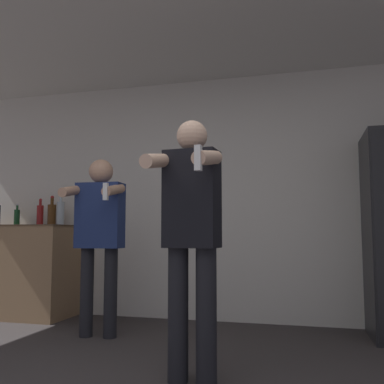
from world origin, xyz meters
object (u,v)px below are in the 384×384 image
at_px(bottle_dark_rum, 52,214).
at_px(person_man_side, 100,228).
at_px(bottle_clear_vodka, 40,214).
at_px(person_woman_foreground, 191,228).
at_px(bottle_short_whiskey, 60,212).
at_px(bottle_red_label, 17,217).

relative_size(bottle_dark_rum, person_man_side, 0.21).
height_order(bottle_clear_vodka, person_woman_foreground, person_woman_foreground).
bearing_deg(person_woman_foreground, bottle_short_whiskey, 139.92).
bearing_deg(bottle_short_whiskey, bottle_dark_rum, -180.00).
height_order(bottle_short_whiskey, person_man_side, person_man_side).
distance_m(bottle_short_whiskey, bottle_dark_rum, 0.11).
bearing_deg(person_man_side, bottle_short_whiskey, 139.44).
height_order(bottle_dark_rum, person_man_side, person_man_side).
distance_m(bottle_short_whiskey, bottle_red_label, 0.56).
bearing_deg(person_woman_foreground, person_man_side, 140.31).
bearing_deg(bottle_clear_vodka, person_woman_foreground, -36.60).
relative_size(bottle_red_label, person_woman_foreground, 0.15).
height_order(bottle_red_label, bottle_dark_rum, bottle_dark_rum).
height_order(person_woman_foreground, person_man_side, person_woman_foreground).
bearing_deg(bottle_red_label, person_woman_foreground, -33.15).
xyz_separation_m(bottle_dark_rum, person_woman_foreground, (2.03, -1.62, -0.18)).
distance_m(bottle_clear_vodka, person_woman_foreground, 2.72).
bearing_deg(bottle_short_whiskey, bottle_red_label, -180.00).
distance_m(bottle_clear_vodka, person_man_side, 1.33).
xyz_separation_m(person_woman_foreground, person_man_side, (-1.08, 0.90, 0.02)).
distance_m(bottle_red_label, person_woman_foreground, 2.96).
height_order(bottle_red_label, person_woman_foreground, person_woman_foreground).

